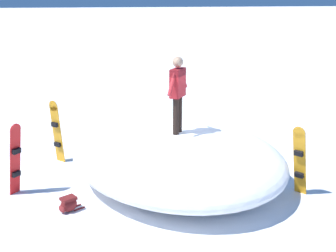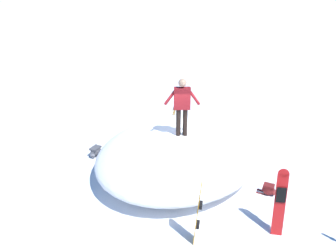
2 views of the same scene
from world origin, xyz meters
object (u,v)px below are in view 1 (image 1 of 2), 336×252
(snowboarder_standing, at_px, (178,90))
(snowboard_tertiary_upright, at_px, (57,131))
(backpack_near, at_px, (68,204))
(backpack_far, at_px, (236,139))
(snowboard_secondary_upright, at_px, (300,160))
(snowboard_primary_upright, at_px, (15,158))

(snowboarder_standing, distance_m, snowboard_tertiary_upright, 3.52)
(backpack_near, relative_size, backpack_far, 0.84)
(snowboard_secondary_upright, bearing_deg, backpack_near, -0.48)
(snowboarder_standing, distance_m, snowboard_primary_upright, 3.86)
(snowboarder_standing, height_order, backpack_near, snowboarder_standing)
(snowboard_secondary_upright, height_order, backpack_near, snowboard_secondary_upright)
(snowboard_tertiary_upright, bearing_deg, snowboard_secondary_upright, 152.17)
(snowboard_tertiary_upright, relative_size, backpack_far, 2.59)
(snowboard_primary_upright, xyz_separation_m, backpack_near, (-1.13, 0.94, -0.70))
(snowboard_secondary_upright, relative_size, snowboard_tertiary_upright, 0.98)
(snowboard_secondary_upright, relative_size, backpack_far, 2.53)
(snowboard_primary_upright, relative_size, snowboard_secondary_upright, 1.02)
(backpack_far, bearing_deg, snowboard_secondary_upright, 95.52)
(snowboard_primary_upright, xyz_separation_m, snowboard_tertiary_upright, (-0.70, -1.84, 0.01))
(snowboarder_standing, height_order, snowboard_primary_upright, snowboarder_standing)
(snowboard_primary_upright, bearing_deg, snowboarder_standing, -174.43)
(snowboarder_standing, xyz_separation_m, snowboard_secondary_upright, (-2.43, 1.33, -1.34))
(snowboard_secondary_upright, relative_size, backpack_near, 3.00)
(snowboarder_standing, distance_m, backpack_far, 3.56)
(snowboarder_standing, distance_m, backpack_near, 3.45)
(snowboard_primary_upright, height_order, backpack_far, snowboard_primary_upright)
(snowboarder_standing, height_order, backpack_far, snowboarder_standing)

